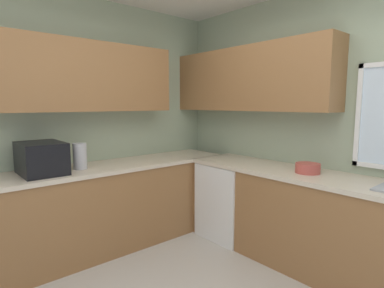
# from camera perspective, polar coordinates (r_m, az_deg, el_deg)

# --- Properties ---
(room_shell) EXTENTS (3.96, 3.71, 2.71)m
(room_shell) POSITION_cam_1_polar(r_m,az_deg,el_deg) (2.82, -2.31, 14.18)
(room_shell) COLOR #9EAD8E
(room_shell) RESTS_ON ground_plane
(counter_run_left) EXTENTS (0.65, 3.32, 0.89)m
(counter_run_left) POSITION_cam_1_polar(r_m,az_deg,el_deg) (3.40, -18.90, -11.55)
(counter_run_left) COLOR olive
(counter_run_left) RESTS_ON ground_plane
(counter_run_back) EXTENTS (3.05, 0.65, 0.89)m
(counter_run_back) POSITION_cam_1_polar(r_m,az_deg,el_deg) (3.10, 24.14, -13.68)
(counter_run_back) COLOR olive
(counter_run_back) RESTS_ON ground_plane
(dishwasher) EXTENTS (0.60, 0.60, 0.85)m
(dishwasher) POSITION_cam_1_polar(r_m,az_deg,el_deg) (3.69, 7.18, -10.11)
(dishwasher) COLOR white
(dishwasher) RESTS_ON ground_plane
(microwave) EXTENTS (0.48, 0.36, 0.29)m
(microwave) POSITION_cam_1_polar(r_m,az_deg,el_deg) (3.15, -25.87, -2.34)
(microwave) COLOR black
(microwave) RESTS_ON counter_run_left
(kettle) EXTENTS (0.13, 0.13, 0.26)m
(kettle) POSITION_cam_1_polar(r_m,az_deg,el_deg) (3.24, -19.84, -2.10)
(kettle) COLOR #B7B7BC
(kettle) RESTS_ON counter_run_left
(bowl) EXTENTS (0.22, 0.22, 0.09)m
(bowl) POSITION_cam_1_polar(r_m,az_deg,el_deg) (3.07, 20.44, -4.18)
(bowl) COLOR #B74C42
(bowl) RESTS_ON counter_run_back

